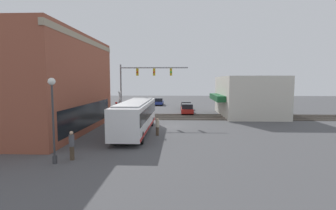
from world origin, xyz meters
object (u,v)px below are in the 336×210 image
Objects in this scene: pedestrian_near_bus at (157,127)px; crossing_signal at (120,103)px; city_bus at (136,116)px; parked_car_red at (187,109)px; pedestrian_by_lamp at (72,145)px; streetlamp at (53,113)px; parked_car_black at (186,105)px; parked_car_blue at (159,102)px.

crossing_signal is at bearing 32.97° from pedestrian_near_bus.
city_bus reaches higher than parked_car_red.
pedestrian_by_lamp is at bearing 161.31° from parked_car_red.
pedestrian_by_lamp is (-15.86, -0.47, -1.34)m from crossing_signal.
pedestrian_by_lamp reaches higher than pedestrian_near_bus.
streetlamp is 2.79× the size of pedestrian_by_lamp.
parked_car_red is at bearing -46.94° from crossing_signal.
pedestrian_near_bus is (-16.13, 3.25, 0.11)m from parked_car_red.
city_bus is at bearing 166.08° from parked_car_black.
pedestrian_near_bus is (-22.78, 3.25, 0.19)m from parked_car_black.
streetlamp reaches higher than pedestrian_near_bus.
city_bus is 2.64× the size of parked_car_red.
city_bus is 3.22× the size of crossing_signal.
parked_car_red is at bearing -19.74° from streetlamp.
pedestrian_near_bus is at bearing -33.37° from streetlamp.
pedestrian_by_lamp is (-8.71, 2.67, -0.75)m from city_bus.
parked_car_blue is at bearing 20.83° from parked_car_red.
crossing_signal is 17.02m from parked_car_black.
parked_car_blue is (22.17, -3.14, -1.62)m from crossing_signal.
parked_car_blue is (14.19, 5.40, -0.04)m from parked_car_red.
pedestrian_near_bus is at bearing -114.93° from city_bus.
crossing_signal is at bearing 1.70° from pedestrian_by_lamp.
streetlamp is 2.39m from pedestrian_by_lamp.
parked_car_blue is at bearing 35.62° from parked_car_black.
streetlamp reaches higher than parked_car_black.
city_bus is 6.58× the size of pedestrian_by_lamp.
city_bus is 2.62× the size of parked_car_black.
parked_car_red is at bearing -159.17° from parked_car_blue.
streetlamp is at bearing 146.63° from pedestrian_near_bus.
parked_car_blue is 2.31× the size of pedestrian_by_lamp.
city_bus is 10.16m from streetlamp.
streetlamp reaches higher than parked_car_red.
pedestrian_by_lamp is at bearing 165.19° from parked_car_black.
pedestrian_by_lamp is (-38.03, 2.67, 0.28)m from parked_car_blue.
crossing_signal is 0.88× the size of parked_car_blue.
crossing_signal is 16.64m from streetlamp.
parked_car_blue is at bearing -4.01° from pedestrian_by_lamp.
city_bus reaches higher than pedestrian_by_lamp.
parked_car_black is 1.08× the size of parked_car_blue.
parked_car_black is 23.01m from pedestrian_near_bus.
parked_car_red is 16.45m from pedestrian_near_bus.
city_bus is 16.09m from parked_car_red.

